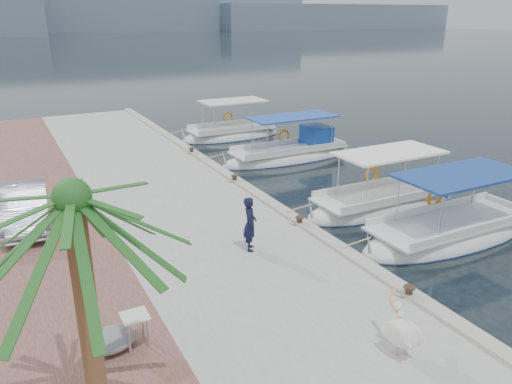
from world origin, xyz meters
TOP-DOWN VIEW (x-y plane):
  - ground at (0.00, 0.00)m, footprint 400.00×400.00m
  - concrete_quay at (-3.00, 5.00)m, footprint 6.00×40.00m
  - quay_curb at (-0.22, 5.00)m, footprint 0.44×40.00m
  - cobblestone_strip at (-8.00, 5.00)m, footprint 4.00×40.00m
  - distant_hills at (29.61, 201.49)m, footprint 330.00×60.00m
  - fishing_caique_b at (4.25, -0.72)m, footprint 7.32×2.48m
  - fishing_caique_c at (3.99, 2.43)m, footprint 6.80×2.26m
  - fishing_caique_d at (4.45, 9.96)m, footprint 7.51×2.20m
  - fishing_caique_e at (3.74, 15.68)m, footprint 6.31×2.37m
  - mooring_bollards at (-0.35, 1.50)m, footprint 0.28×20.28m
  - pelican at (-2.03, -5.02)m, footprint 0.72×1.30m
  - fisherman at (-2.58, 0.70)m, footprint 0.60×0.71m
  - date_palm at (-7.85, -4.11)m, footprint 4.60×4.60m
  - parked_car at (-8.28, 5.68)m, footprint 1.69×4.13m
  - tarp_bundle at (-7.28, -2.08)m, footprint 1.10×0.90m
  - folding_table at (-6.74, -2.24)m, footprint 0.55×0.55m

SIDE VIEW (x-z plane):
  - ground at x=0.00m, z-range 0.00..0.00m
  - fishing_caique_b at x=4.25m, z-range -1.29..1.54m
  - fishing_caique_c at x=3.99m, z-range -1.29..1.54m
  - fishing_caique_e at x=3.74m, z-range -1.29..1.54m
  - fishing_caique_d at x=4.45m, z-range -1.23..1.60m
  - concrete_quay at x=-3.00m, z-range 0.00..0.50m
  - cobblestone_strip at x=-8.00m, z-range 0.00..0.50m
  - quay_curb at x=-0.22m, z-range 0.50..0.62m
  - mooring_bollards at x=-0.35m, z-range 0.53..0.86m
  - tarp_bundle at x=-7.28m, z-range 0.50..0.90m
  - folding_table at x=-6.74m, z-range 0.66..1.39m
  - pelican at x=-2.03m, z-range 0.52..1.53m
  - parked_car at x=-8.28m, z-range 0.50..1.83m
  - fisherman at x=-2.58m, z-range 0.50..2.14m
  - date_palm at x=-7.85m, z-range 2.08..7.11m
  - distant_hills at x=29.61m, z-range -1.39..16.61m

